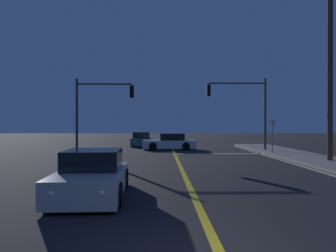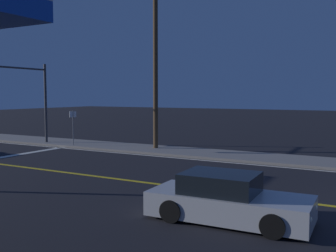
{
  "view_description": "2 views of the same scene",
  "coord_description": "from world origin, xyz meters",
  "px_view_note": "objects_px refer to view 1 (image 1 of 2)",
  "views": [
    {
      "loc": [
        -0.95,
        -5.37,
        2.09
      ],
      "look_at": [
        -0.52,
        17.55,
        1.99
      ],
      "focal_mm": 38.77,
      "sensor_mm": 36.0,
      "label": 1
    },
    {
      "loc": [
        -13.27,
        1.37,
        3.54
      ],
      "look_at": [
        1.97,
        9.77,
        2.15
      ],
      "focal_mm": 42.26,
      "sensor_mm": 36.0,
      "label": 2
    }
  ],
  "objects_px": {
    "car_distant_tail_silver": "(92,176)",
    "street_sign_corner": "(272,131)",
    "traffic_signal_near_right": "(244,102)",
    "car_mid_block_teal": "(141,140)",
    "utility_pole_right": "(330,57)",
    "traffic_signal_far_left": "(98,103)",
    "car_parked_curb_white": "(170,143)"
  },
  "relations": [
    {
      "from": "traffic_signal_far_left",
      "to": "utility_pole_right",
      "type": "height_order",
      "value": "utility_pole_right"
    },
    {
      "from": "utility_pole_right",
      "to": "car_distant_tail_silver",
      "type": "bearing_deg",
      "value": -141.32
    },
    {
      "from": "car_distant_tail_silver",
      "to": "traffic_signal_near_right",
      "type": "relative_size",
      "value": 0.81
    },
    {
      "from": "car_parked_curb_white",
      "to": "car_distant_tail_silver",
      "type": "distance_m",
      "value": 19.72
    },
    {
      "from": "street_sign_corner",
      "to": "utility_pole_right",
      "type": "bearing_deg",
      "value": -76.02
    },
    {
      "from": "street_sign_corner",
      "to": "traffic_signal_near_right",
      "type": "bearing_deg",
      "value": 116.35
    },
    {
      "from": "car_mid_block_teal",
      "to": "car_parked_curb_white",
      "type": "xyz_separation_m",
      "value": [
        2.62,
        -4.95,
        -0.0
      ]
    },
    {
      "from": "traffic_signal_near_right",
      "to": "utility_pole_right",
      "type": "bearing_deg",
      "value": 108.3
    },
    {
      "from": "car_mid_block_teal",
      "to": "traffic_signal_far_left",
      "type": "height_order",
      "value": "traffic_signal_far_left"
    },
    {
      "from": "car_parked_curb_white",
      "to": "traffic_signal_far_left",
      "type": "distance_m",
      "value": 7.08
    },
    {
      "from": "traffic_signal_near_right",
      "to": "utility_pole_right",
      "type": "height_order",
      "value": "utility_pole_right"
    },
    {
      "from": "car_parked_curb_white",
      "to": "car_mid_block_teal",
      "type": "bearing_deg",
      "value": 25.81
    },
    {
      "from": "car_mid_block_teal",
      "to": "car_parked_curb_white",
      "type": "relative_size",
      "value": 1.04
    },
    {
      "from": "traffic_signal_near_right",
      "to": "car_parked_curb_white",
      "type": "bearing_deg",
      "value": -21.01
    },
    {
      "from": "traffic_signal_far_left",
      "to": "street_sign_corner",
      "type": "height_order",
      "value": "traffic_signal_far_left"
    },
    {
      "from": "car_distant_tail_silver",
      "to": "traffic_signal_far_left",
      "type": "bearing_deg",
      "value": -82.91
    },
    {
      "from": "street_sign_corner",
      "to": "traffic_signal_far_left",
      "type": "bearing_deg",
      "value": 173.53
    },
    {
      "from": "car_distant_tail_silver",
      "to": "street_sign_corner",
      "type": "xyz_separation_m",
      "value": [
        9.76,
        14.56,
        1.07
      ]
    },
    {
      "from": "car_parked_curb_white",
      "to": "utility_pole_right",
      "type": "height_order",
      "value": "utility_pole_right"
    },
    {
      "from": "traffic_signal_far_left",
      "to": "street_sign_corner",
      "type": "relative_size",
      "value": 2.2
    },
    {
      "from": "traffic_signal_far_left",
      "to": "utility_pole_right",
      "type": "distance_m",
      "value": 15.58
    },
    {
      "from": "traffic_signal_far_left",
      "to": "street_sign_corner",
      "type": "bearing_deg",
      "value": -6.47
    },
    {
      "from": "traffic_signal_far_left",
      "to": "utility_pole_right",
      "type": "bearing_deg",
      "value": -27.08
    },
    {
      "from": "car_parked_curb_white",
      "to": "traffic_signal_near_right",
      "type": "bearing_deg",
      "value": -113.1
    },
    {
      "from": "traffic_signal_near_right",
      "to": "street_sign_corner",
      "type": "relative_size",
      "value": 2.3
    },
    {
      "from": "car_mid_block_teal",
      "to": "utility_pole_right",
      "type": "relative_size",
      "value": 0.42
    },
    {
      "from": "car_parked_curb_white",
      "to": "traffic_signal_near_right",
      "type": "height_order",
      "value": "traffic_signal_near_right"
    },
    {
      "from": "car_parked_curb_white",
      "to": "car_distant_tail_silver",
      "type": "bearing_deg",
      "value": 170.05
    },
    {
      "from": "traffic_signal_near_right",
      "to": "utility_pole_right",
      "type": "distance_m",
      "value": 9.08
    },
    {
      "from": "traffic_signal_near_right",
      "to": "traffic_signal_far_left",
      "type": "distance_m",
      "value": 11.05
    },
    {
      "from": "car_parked_curb_white",
      "to": "car_distant_tail_silver",
      "type": "xyz_separation_m",
      "value": [
        -2.7,
        -19.54,
        0.0
      ]
    },
    {
      "from": "traffic_signal_near_right",
      "to": "street_sign_corner",
      "type": "xyz_separation_m",
      "value": [
        1.39,
        -2.8,
        -2.18
      ]
    }
  ]
}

